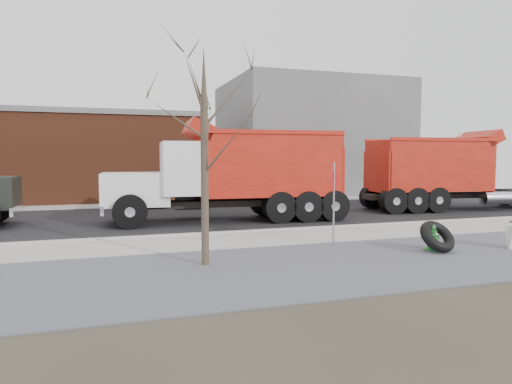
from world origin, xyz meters
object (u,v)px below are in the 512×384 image
object	(u,v)px
fire_hydrant	(432,238)
dump_truck_red_b	(236,171)
stop_sign	(334,188)
dump_truck_red_a	(452,170)
truck_tire	(437,236)

from	to	relation	value
fire_hydrant	dump_truck_red_b	bearing A→B (deg)	118.22
dump_truck_red_b	stop_sign	bearing A→B (deg)	106.37
stop_sign	dump_truck_red_a	distance (m)	11.79
fire_hydrant	dump_truck_red_b	xyz separation A→B (m)	(-3.51, 7.54, 1.68)
fire_hydrant	dump_truck_red_b	distance (m)	8.49
truck_tire	dump_truck_red_b	bearing A→B (deg)	114.56
truck_tire	dump_truck_red_b	distance (m)	8.65
truck_tire	stop_sign	distance (m)	3.11
dump_truck_red_a	dump_truck_red_b	world-z (taller)	dump_truck_red_b
dump_truck_red_a	dump_truck_red_b	distance (m)	11.22
truck_tire	stop_sign	size ratio (longest dim) A/B	0.46
truck_tire	dump_truck_red_a	bearing A→B (deg)	47.08
dump_truck_red_a	dump_truck_red_b	size ratio (longest dim) A/B	1.00
fire_hydrant	stop_sign	size ratio (longest dim) A/B	0.32
truck_tire	dump_truck_red_a	world-z (taller)	dump_truck_red_a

